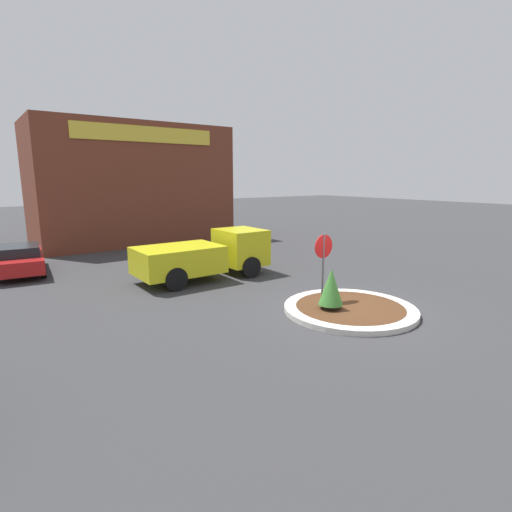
# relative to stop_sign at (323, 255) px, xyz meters

# --- Properties ---
(ground_plane) EXTENTS (120.00, 120.00, 0.00)m
(ground_plane) POSITION_rel_stop_sign_xyz_m (0.17, -1.06, -1.67)
(ground_plane) COLOR #38383A
(traffic_island) EXTENTS (4.17, 4.17, 0.17)m
(traffic_island) POSITION_rel_stop_sign_xyz_m (0.17, -1.06, -1.59)
(traffic_island) COLOR beige
(traffic_island) RESTS_ON ground_plane
(stop_sign) EXTENTS (0.78, 0.07, 2.38)m
(stop_sign) POSITION_rel_stop_sign_xyz_m (0.00, 0.00, 0.00)
(stop_sign) COLOR #4C4C51
(stop_sign) RESTS_ON ground_plane
(island_shrub) EXTENTS (0.76, 0.76, 1.28)m
(island_shrub) POSITION_rel_stop_sign_xyz_m (-0.49, -0.84, -0.79)
(island_shrub) COLOR brown
(island_shrub) RESTS_ON traffic_island
(utility_truck) EXTENTS (5.56, 2.30, 1.94)m
(utility_truck) POSITION_rel_stop_sign_xyz_m (-1.40, 5.40, -0.66)
(utility_truck) COLOR gold
(utility_truck) RESTS_ON ground_plane
(storefront_building) EXTENTS (12.00, 6.07, 7.47)m
(storefront_building) POSITION_rel_stop_sign_xyz_m (-0.29, 17.22, 2.07)
(storefront_building) COLOR brown
(storefront_building) RESTS_ON ground_plane
(parked_sedan_red) EXTENTS (2.24, 4.45, 1.30)m
(parked_sedan_red) POSITION_rel_stop_sign_xyz_m (-7.66, 10.85, -0.99)
(parked_sedan_red) COLOR #B21919
(parked_sedan_red) RESTS_ON ground_plane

